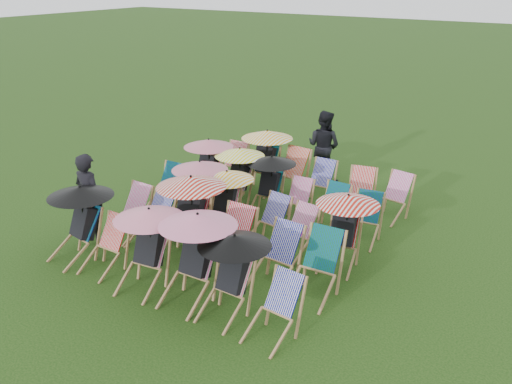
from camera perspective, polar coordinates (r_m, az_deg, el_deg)
The scene contains 33 objects.
ground at distance 10.67m, azimuth -1.19°, elevation -4.70°, with size 100.00×100.00×0.00m, color black.
deckchair_0 at distance 10.16m, azimuth -17.45°, elevation -2.85°, with size 1.11×1.18×1.31m.
deckchair_1 at distance 9.77m, azimuth -14.94°, elevation -5.22°, with size 0.60×0.82×0.88m.
deckchair_2 at distance 9.00m, azimuth -11.01°, elevation -5.46°, with size 1.11×1.18×1.31m.
deckchair_3 at distance 8.53m, azimuth -6.39°, elevation -6.43°, with size 1.17×1.22×1.39m.
deckchair_4 at distance 8.17m, azimuth -2.75°, elevation -8.25°, with size 1.05×1.10×1.25m.
deckchair_5 at distance 7.81m, azimuth 1.76°, elevation -11.71°, with size 0.66×0.86×0.87m.
deckchair_6 at distance 10.90m, azimuth -12.67°, elevation -2.00°, with size 0.66×0.89×0.93m.
deckchair_7 at distance 10.45m, azimuth -10.50°, elevation -2.90°, with size 0.70×0.91×0.92m.
deckchair_8 at distance 9.89m, azimuth -6.95°, elevation -2.28°, with size 1.20×1.28×1.42m.
deckchair_9 at distance 9.48m, azimuth -2.78°, elevation -4.87°, with size 0.67×0.94×1.01m.
deckchair_10 at distance 9.00m, azimuth 1.88°, elevation -6.57°, with size 0.70×0.92×0.96m.
deckchair_11 at distance 8.74m, azimuth 5.95°, elevation -7.43°, with size 0.69×0.94×1.00m.
deckchair_12 at distance 11.61m, azimuth -9.20°, elevation -0.03°, with size 0.68×0.94×1.01m.
deckchair_13 at distance 11.04m, azimuth -6.00°, elevation -0.05°, with size 1.08×1.16×1.29m.
deckchair_14 at distance 10.70m, azimuth -3.29°, elevation -0.92°, with size 1.02×1.11×1.21m.
deckchair_15 at distance 10.34m, azimuth 1.19°, elevation -2.95°, with size 0.67×0.86×0.86m.
deckchair_16 at distance 9.95m, azimuth 3.93°, elevation -4.04°, with size 0.69×0.87×0.86m.
deckchair_17 at distance 9.58m, azimuth 8.64°, elevation -3.76°, with size 1.06×1.14×1.26m.
deckchair_18 at distance 12.46m, azimuth -5.11°, elevation 2.51°, with size 1.08×1.12×1.28m.
deckchair_19 at distance 11.96m, azimuth -2.08°, elevation 1.64°, with size 1.05×1.11×1.24m.
deckchair_20 at distance 11.59m, azimuth 1.19°, elevation 0.85°, with size 1.00×1.06×1.18m.
deckchair_21 at distance 11.29m, azimuth 3.93°, elevation -0.97°, with size 0.57×0.77×0.82m.
deckchair_22 at distance 10.96m, azimuth 7.36°, elevation -1.68°, with size 0.61×0.82×0.86m.
deckchair_23 at distance 10.60m, azimuth 10.74°, elevation -2.69°, with size 0.66×0.86×0.87m.
deckchair_24 at distance 13.35m, azimuth -2.55°, elevation 2.85°, with size 0.61×0.84×0.90m.
deckchair_25 at distance 12.80m, azimuth 0.72°, elevation 3.31°, with size 1.15×1.22×1.36m.
deckchair_26 at distance 12.47m, azimuth 3.18°, elevation 1.79°, with size 0.78×1.01×1.03m.
deckchair_27 at distance 12.21m, azimuth 6.17°, elevation 0.90°, with size 0.60×0.83×0.89m.
deckchair_28 at distance 11.77m, azimuth 10.30°, elevation -0.09°, with size 0.75×0.93×0.90m.
deckchair_29 at distance 11.70m, azimuth 13.43°, elevation -0.51°, with size 0.72×0.90×0.89m.
person_left at distance 10.69m, azimuth -16.34°, elevation -0.62°, with size 0.62×0.40×1.69m, color black.
person_rear at distance 13.41m, azimuth 6.78°, elevation 4.58°, with size 0.82×0.64×1.69m, color black.
Camera 1 is at (5.39, -7.92, 4.71)m, focal length 40.00 mm.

